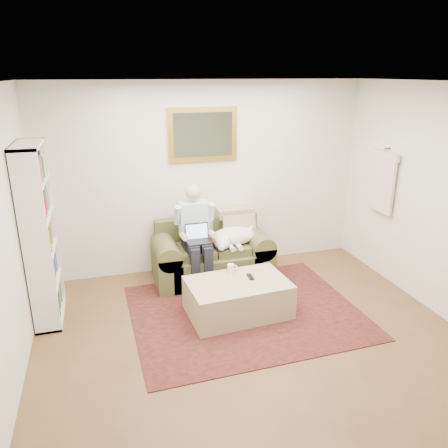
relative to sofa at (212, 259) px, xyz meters
name	(u,v)px	position (x,y,z in m)	size (l,w,h in m)	color
room_shell	(261,228)	(0.04, -1.71, 1.03)	(4.51, 5.00, 2.61)	brown
rug	(245,312)	(0.14, -1.02, -0.27)	(2.61, 2.09, 0.01)	black
sofa	(212,259)	(0.00, 0.00, 0.00)	(1.57, 0.80, 0.94)	brown
seated_man	(197,237)	(-0.24, -0.14, 0.39)	(0.52, 0.74, 1.32)	#8CC8D8
laptop	(198,237)	(-0.24, -0.21, 0.42)	(0.31, 0.24, 0.22)	black
sleeping_dog	(233,236)	(0.28, -0.08, 0.33)	(0.65, 0.41, 0.24)	white
ottoman	(238,298)	(0.04, -1.03, -0.06)	(1.14, 0.73, 0.41)	tan
coffee_mug	(231,268)	(0.04, -0.77, 0.19)	(0.08, 0.08, 0.10)	white
tv_remote	(250,277)	(0.21, -0.97, 0.15)	(0.05, 0.15, 0.02)	black
bookshelf	(40,235)	(-2.06, -0.47, 0.73)	(0.28, 0.80, 2.00)	white
wall_mirror	(203,135)	(0.00, 0.40, 1.63)	(0.94, 0.04, 0.72)	gold
hanging_shirt	(383,179)	(2.23, -0.47, 1.08)	(0.06, 0.52, 0.90)	beige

